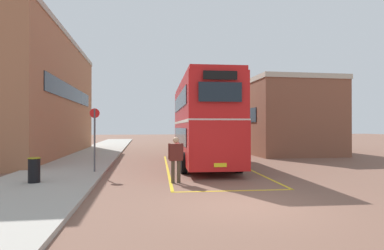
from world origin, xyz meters
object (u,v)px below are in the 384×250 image
(pedestrian_boarding, at_px, (176,156))
(bus_stop_sign, at_px, (95,134))
(single_deck_bus, at_px, (199,132))
(double_decker_bus, at_px, (202,121))
(litter_bin, at_px, (34,170))

(pedestrian_boarding, height_order, bus_stop_sign, bus_stop_sign)
(single_deck_bus, height_order, bus_stop_sign, bus_stop_sign)
(double_decker_bus, xyz_separation_m, bus_stop_sign, (-5.55, -2.95, -0.65))
(pedestrian_boarding, xyz_separation_m, bus_stop_sign, (-3.44, 2.72, 0.82))
(single_deck_bus, bearing_deg, double_decker_bus, -99.54)
(double_decker_bus, distance_m, litter_bin, 9.38)
(litter_bin, distance_m, bus_stop_sign, 3.39)
(single_deck_bus, height_order, litter_bin, single_deck_bus)
(single_deck_bus, bearing_deg, litter_bin, -113.53)
(double_decker_bus, distance_m, single_deck_bus, 18.52)
(bus_stop_sign, bearing_deg, double_decker_bus, 28.02)
(double_decker_bus, distance_m, pedestrian_boarding, 6.22)
(single_deck_bus, relative_size, pedestrian_boarding, 5.62)
(litter_bin, bearing_deg, pedestrian_boarding, -1.12)
(litter_bin, bearing_deg, single_deck_bus, 66.47)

